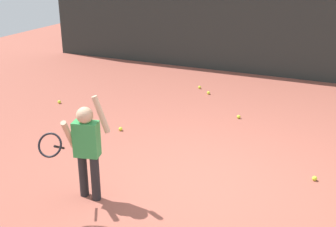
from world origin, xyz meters
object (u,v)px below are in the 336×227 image
(tennis_ball_5, at_px, (208,93))
(tennis_ball_0, at_px, (200,87))
(tennis_ball_2, at_px, (315,178))
(tennis_ball_3, at_px, (239,117))
(tennis_player, at_px, (85,145))
(tennis_ball_6, at_px, (121,129))
(tennis_ball_1, at_px, (59,102))

(tennis_ball_5, bearing_deg, tennis_ball_0, 136.80)
(tennis_ball_2, distance_m, tennis_ball_5, 3.84)
(tennis_ball_0, xyz_separation_m, tennis_ball_2, (2.81, -3.20, 0.00))
(tennis_ball_2, height_order, tennis_ball_5, same)
(tennis_ball_2, relative_size, tennis_ball_3, 1.00)
(tennis_ball_2, distance_m, tennis_ball_3, 2.36)
(tennis_ball_2, relative_size, tennis_ball_5, 1.00)
(tennis_player, relative_size, tennis_ball_6, 20.46)
(tennis_player, xyz_separation_m, tennis_ball_2, (2.53, 1.59, -0.69))
(tennis_ball_3, height_order, tennis_ball_6, same)
(tennis_ball_2, bearing_deg, tennis_ball_5, 130.75)
(tennis_ball_6, bearing_deg, tennis_ball_1, 158.90)
(tennis_ball_1, bearing_deg, tennis_ball_6, -21.10)
(tennis_player, height_order, tennis_ball_0, tennis_player)
(tennis_ball_6, bearing_deg, tennis_player, -70.61)
(tennis_ball_1, distance_m, tennis_ball_2, 5.19)
(tennis_ball_6, bearing_deg, tennis_ball_2, -7.22)
(tennis_ball_0, xyz_separation_m, tennis_ball_5, (0.31, -0.29, 0.00))
(tennis_ball_1, bearing_deg, tennis_ball_0, 42.70)
(tennis_ball_1, bearing_deg, tennis_player, -46.89)
(tennis_player, relative_size, tennis_ball_2, 20.46)
(tennis_ball_0, relative_size, tennis_ball_3, 1.00)
(tennis_ball_2, xyz_separation_m, tennis_ball_6, (-3.24, 0.41, 0.00))
(tennis_ball_0, distance_m, tennis_ball_2, 4.26)
(tennis_player, xyz_separation_m, tennis_ball_1, (-2.54, 2.71, -0.69))
(tennis_ball_1, xyz_separation_m, tennis_ball_3, (3.54, 0.68, 0.00))
(tennis_ball_1, bearing_deg, tennis_ball_3, 10.84)
(tennis_ball_1, distance_m, tennis_ball_5, 3.13)
(tennis_player, relative_size, tennis_ball_1, 20.46)
(tennis_ball_3, bearing_deg, tennis_ball_0, 132.36)
(tennis_ball_1, xyz_separation_m, tennis_ball_6, (1.83, -0.71, 0.00))
(tennis_player, distance_m, tennis_ball_3, 3.60)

